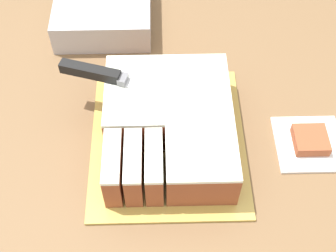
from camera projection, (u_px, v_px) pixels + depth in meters
The scene contains 7 objects.
countertop at pixel (155, 248), 1.28m from camera, with size 1.40×1.10×0.91m.
cake_board at pixel (168, 140), 0.94m from camera, with size 0.31×0.36×0.01m.
cake at pixel (169, 125), 0.91m from camera, with size 0.25×0.30×0.09m.
knife at pixel (104, 75), 0.91m from camera, with size 0.29×0.11×0.02m.
paper_napkin at pixel (309, 144), 0.94m from camera, with size 0.13×0.13×0.01m.
brownie at pixel (310, 140), 0.93m from camera, with size 0.07×0.07×0.02m.
storage_box at pixel (103, 12), 1.13m from camera, with size 0.23×0.21×0.07m.
Camera 1 is at (0.02, -0.49, 1.68)m, focal length 50.00 mm.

